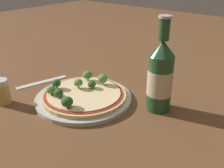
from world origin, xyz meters
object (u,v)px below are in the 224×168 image
pepper_shaker (2,92)px  fork (41,82)px  pizza (83,95)px  beer_bottle (160,76)px

pepper_shaker → fork: (-0.03, 0.15, -0.03)m
pizza → fork: size_ratio=1.43×
pizza → pepper_shaker: pepper_shaker is taller
fork → pizza: bearing=-74.8°
beer_bottle → pizza: bearing=-151.6°
pizza → pepper_shaker: 0.22m
beer_bottle → fork: bearing=-165.2°
pizza → fork: (-0.19, -0.00, -0.02)m
pizza → beer_bottle: (0.18, 0.10, 0.08)m
beer_bottle → pepper_shaker: size_ratio=3.47×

